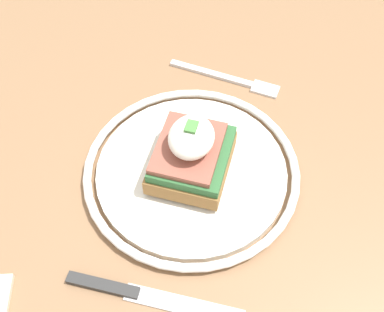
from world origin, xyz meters
TOP-DOWN VIEW (x-y plane):
  - dining_table at (0.00, 0.00)m, footprint 0.87×0.71m
  - plate at (-0.00, 0.05)m, footprint 0.25×0.25m
  - sandwich at (-0.00, 0.05)m, footprint 0.10×0.09m
  - fork at (-0.17, 0.06)m, footprint 0.03×0.16m
  - knife at (0.16, 0.04)m, footprint 0.02×0.19m

SIDE VIEW (x-z plane):
  - dining_table at x=0.00m, z-range 0.23..0.96m
  - fork at x=-0.17m, z-range 0.72..0.73m
  - knife at x=0.16m, z-range 0.72..0.73m
  - plate at x=0.00m, z-range 0.72..0.74m
  - sandwich at x=0.00m, z-range 0.73..0.81m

